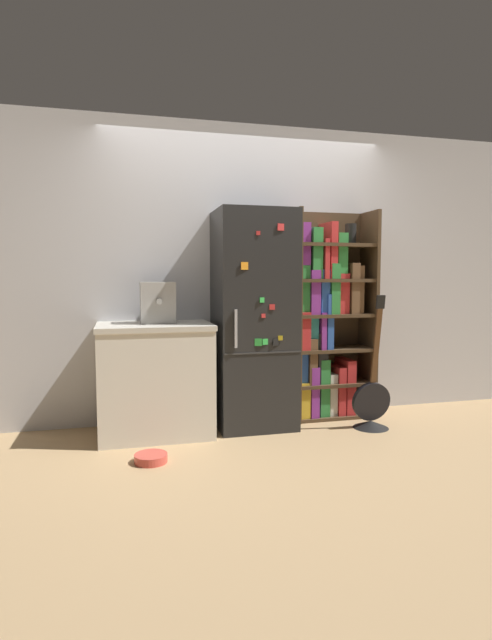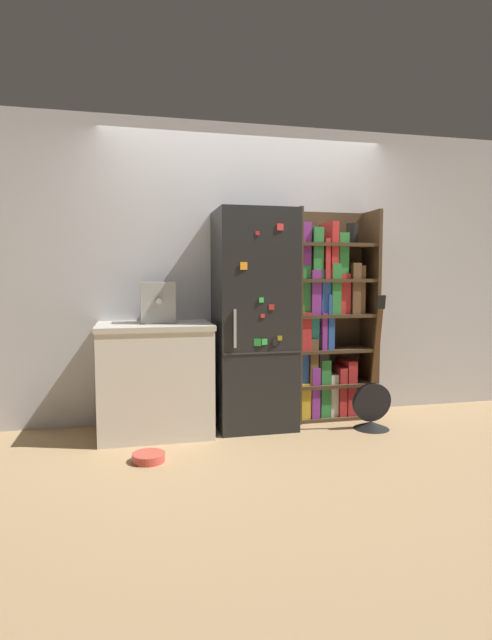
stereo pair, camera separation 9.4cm
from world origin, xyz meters
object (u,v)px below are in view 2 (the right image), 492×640
at_px(refrigerator, 254,320).
at_px(espresso_machine, 158,302).
at_px(pet_bowl, 149,457).
at_px(bookshelf, 325,321).
at_px(guitar, 372,409).

distance_m(refrigerator, espresso_machine, 0.81).
bearing_deg(pet_bowl, bookshelf, 26.10).
relative_size(espresso_machine, guitar, 0.29).
bearing_deg(espresso_machine, refrigerator, -1.81).
relative_size(refrigerator, pet_bowl, 7.98).
bearing_deg(espresso_machine, pet_bowl, -99.20).
xyz_separation_m(espresso_machine, pet_bowl, (-0.11, -0.68, -1.03)).
relative_size(guitar, pet_bowl, 4.93).
bearing_deg(guitar, refrigerator, 161.18).
bearing_deg(pet_bowl, guitar, 10.42).
bearing_deg(refrigerator, bookshelf, 10.17).
distance_m(guitar, pet_bowl, 1.88).
height_order(bookshelf, pet_bowl, bookshelf).
bearing_deg(guitar, pet_bowl, -169.58).
xyz_separation_m(refrigerator, guitar, (0.94, -0.32, -0.74)).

